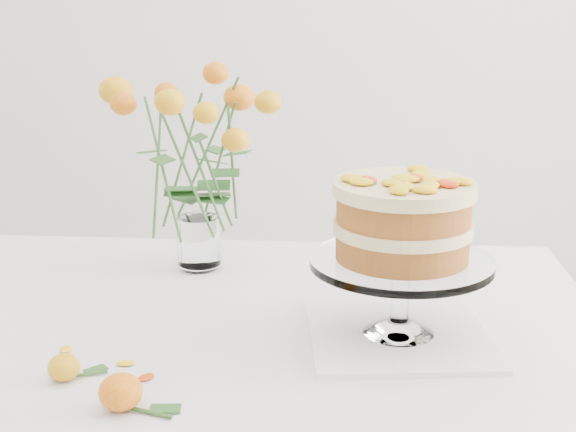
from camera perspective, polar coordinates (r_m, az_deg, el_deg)
name	(u,v)px	position (r m, az deg, el deg)	size (l,w,h in m)	color
table	(163,372)	(1.33, -8.85, -10.94)	(1.43, 0.93, 0.76)	#A48160
napkin	(398,335)	(1.25, 7.85, -8.38)	(0.27, 0.27, 0.01)	white
cake_stand	(403,229)	(1.19, 8.15, -0.90)	(0.28, 0.28, 0.25)	white
rose_vase	(196,145)	(1.49, -6.56, 5.04)	(0.31, 0.31, 0.41)	white
loose_rose_near	(64,367)	(1.15, -15.63, -10.33)	(0.08, 0.05, 0.04)	gold
loose_rose_far	(121,392)	(1.06, -11.79, -12.17)	(0.10, 0.06, 0.05)	#CD450A
stray_petal_a	(66,349)	(1.24, -15.51, -9.12)	(0.03, 0.02, 0.00)	yellow
stray_petal_b	(125,363)	(1.18, -11.50, -10.24)	(0.03, 0.02, 0.00)	yellow
stray_petal_c	(146,377)	(1.14, -10.06, -11.24)	(0.03, 0.02, 0.00)	yellow
stray_petal_f	(351,352)	(1.19, 4.48, -9.64)	(0.03, 0.02, 0.00)	yellow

